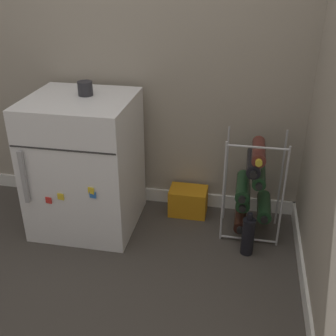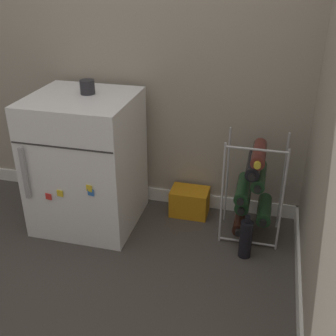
{
  "view_description": "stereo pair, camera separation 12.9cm",
  "coord_description": "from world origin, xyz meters",
  "px_view_note": "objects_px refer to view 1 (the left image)",
  "views": [
    {
      "loc": [
        0.51,
        -1.71,
        1.49
      ],
      "look_at": [
        0.11,
        0.39,
        0.4
      ],
      "focal_mm": 45.0,
      "sensor_mm": 36.0,
      "label": 1
    },
    {
      "loc": [
        0.64,
        -1.68,
        1.49
      ],
      "look_at": [
        0.11,
        0.39,
        0.4
      ],
      "focal_mm": 45.0,
      "sensor_mm": 36.0,
      "label": 2
    }
  ],
  "objects_px": {
    "fridge_top_cup": "(85,88)",
    "loose_bottle_floor": "(248,236)",
    "wine_rack": "(252,186)",
    "soda_box": "(188,201)",
    "mini_fridge": "(85,164)"
  },
  "relations": [
    {
      "from": "soda_box",
      "to": "loose_bottle_floor",
      "type": "height_order",
      "value": "loose_bottle_floor"
    },
    {
      "from": "soda_box",
      "to": "loose_bottle_floor",
      "type": "relative_size",
      "value": 0.91
    },
    {
      "from": "soda_box",
      "to": "mini_fridge",
      "type": "bearing_deg",
      "value": -160.4
    },
    {
      "from": "mini_fridge",
      "to": "wine_rack",
      "type": "relative_size",
      "value": 1.28
    },
    {
      "from": "mini_fridge",
      "to": "wine_rack",
      "type": "height_order",
      "value": "mini_fridge"
    },
    {
      "from": "wine_rack",
      "to": "loose_bottle_floor",
      "type": "bearing_deg",
      "value": -89.69
    },
    {
      "from": "fridge_top_cup",
      "to": "loose_bottle_floor",
      "type": "xyz_separation_m",
      "value": [
        0.94,
        -0.19,
        -0.72
      ]
    },
    {
      "from": "wine_rack",
      "to": "loose_bottle_floor",
      "type": "distance_m",
      "value": 0.29
    },
    {
      "from": "wine_rack",
      "to": "soda_box",
      "type": "height_order",
      "value": "wine_rack"
    },
    {
      "from": "fridge_top_cup",
      "to": "loose_bottle_floor",
      "type": "distance_m",
      "value": 1.2
    },
    {
      "from": "mini_fridge",
      "to": "wine_rack",
      "type": "bearing_deg",
      "value": 4.36
    },
    {
      "from": "mini_fridge",
      "to": "wine_rack",
      "type": "distance_m",
      "value": 0.97
    },
    {
      "from": "mini_fridge",
      "to": "loose_bottle_floor",
      "type": "distance_m",
      "value": 1.01
    },
    {
      "from": "mini_fridge",
      "to": "loose_bottle_floor",
      "type": "bearing_deg",
      "value": -7.97
    },
    {
      "from": "mini_fridge",
      "to": "soda_box",
      "type": "bearing_deg",
      "value": 19.6
    }
  ]
}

